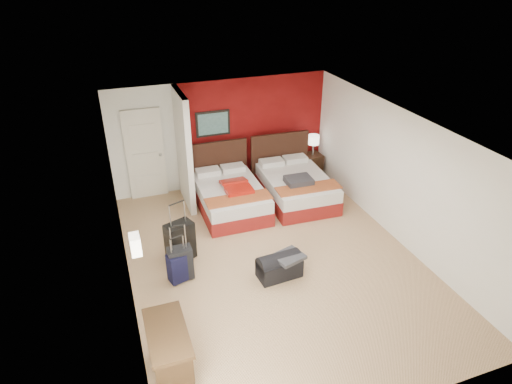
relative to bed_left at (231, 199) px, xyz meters
name	(u,v)px	position (x,y,z in m)	size (l,w,h in m)	color
ground	(273,260)	(0.20, -1.96, -0.28)	(6.50, 6.50, 0.00)	#D3AF81
room_walls	(176,177)	(-1.20, -0.54, 0.98)	(5.02, 6.52, 2.50)	white
red_accent_panel	(253,130)	(0.95, 1.27, 0.97)	(3.50, 0.04, 2.50)	maroon
partition_wall	(184,150)	(-0.80, 0.65, 0.97)	(0.12, 1.20, 2.50)	silver
entry_door	(145,154)	(-1.55, 1.24, 0.74)	(0.82, 0.06, 2.05)	silver
bed_left	(231,199)	(0.00, 0.00, 0.00)	(1.31, 1.87, 0.56)	white
bed_right	(296,188)	(1.51, -0.06, 0.01)	(1.34, 1.92, 0.58)	silver
red_suitcase_open	(236,186)	(0.10, -0.10, 0.33)	(0.55, 0.76, 0.10)	#A9180E
jacket_bundle	(299,181)	(1.41, -0.36, 0.36)	(0.55, 0.44, 0.13)	#343439
nightstand	(312,165)	(2.36, 0.90, 0.01)	(0.42, 0.42, 0.59)	black
table_lamp	(313,145)	(2.36, 0.90, 0.55)	(0.27, 0.27, 0.49)	white
suitcase_black	(180,243)	(-1.36, -1.37, 0.08)	(0.48, 0.30, 0.72)	black
suitcase_charcoal	(181,264)	(-1.46, -1.91, 0.01)	(0.40, 0.25, 0.59)	black
suitcase_navy	(179,268)	(-1.50, -1.95, -0.02)	(0.37, 0.23, 0.51)	black
duffel_bag	(279,267)	(0.13, -2.41, -0.09)	(0.73, 0.39, 0.37)	black
jacket_draped	(289,257)	(0.28, -2.46, 0.12)	(0.48, 0.40, 0.06)	#37383D
desk	(170,355)	(-1.99, -3.86, 0.13)	(0.50, 0.99, 0.83)	black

